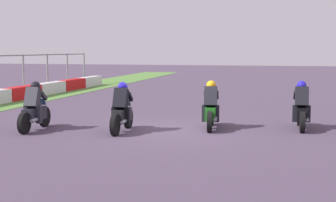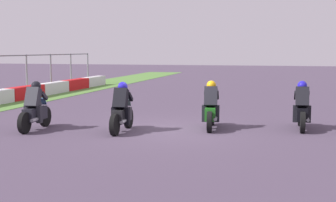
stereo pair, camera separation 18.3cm
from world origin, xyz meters
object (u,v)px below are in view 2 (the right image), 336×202
(rider_lane_d, at_px, (35,110))
(rider_lane_a, at_px, (302,109))
(rider_lane_b, at_px, (211,109))
(rider_lane_c, at_px, (122,111))

(rider_lane_d, bearing_deg, rider_lane_a, -78.50)
(rider_lane_a, relative_size, rider_lane_b, 1.00)
(rider_lane_b, relative_size, rider_lane_d, 1.00)
(rider_lane_b, height_order, rider_lane_c, same)
(rider_lane_c, distance_m, rider_lane_d, 2.74)
(rider_lane_b, relative_size, rider_lane_c, 1.00)
(rider_lane_c, height_order, rider_lane_d, same)
(rider_lane_a, height_order, rider_lane_b, same)
(rider_lane_a, height_order, rider_lane_c, same)
(rider_lane_b, bearing_deg, rider_lane_a, -83.85)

